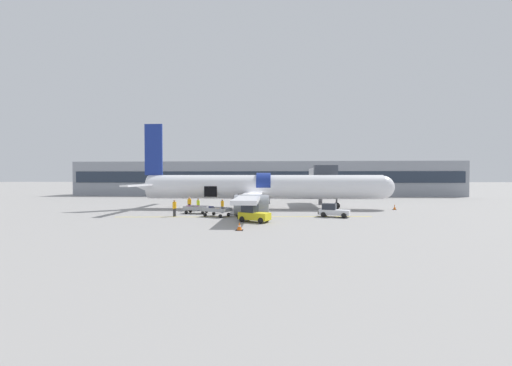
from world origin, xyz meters
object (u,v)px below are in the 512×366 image
object	(u,v)px
ground_crew_loader_a	(189,203)
ground_crew_loader_b	(222,206)
ground_crew_supervisor	(198,204)
baggage_tug_lead	(253,215)
baggage_cart_queued	(217,211)
airplane	(260,188)
ground_crew_driver	(174,208)
baggage_cart_loading	(196,210)
baggage_tug_mid	(333,211)

from	to	relation	value
ground_crew_loader_a	ground_crew_loader_b	world-z (taller)	ground_crew_loader_a
ground_crew_loader_b	ground_crew_supervisor	size ratio (longest dim) A/B	1.05
baggage_tug_lead	ground_crew_loader_a	world-z (taller)	ground_crew_loader_a
ground_crew_loader_b	ground_crew_supervisor	distance (m)	4.02
ground_crew_supervisor	ground_crew_loader_b	bearing A→B (deg)	-30.84
baggage_tug_lead	baggage_cart_queued	xyz separation A→B (m)	(-4.20, 3.86, -0.15)
ground_crew_loader_b	ground_crew_supervisor	xyz separation A→B (m)	(-3.45, 2.06, -0.04)
airplane	ground_crew_driver	world-z (taller)	airplane
baggage_cart_loading	ground_crew_driver	xyz separation A→B (m)	(-1.72, -2.92, 0.51)
baggage_tug_lead	ground_crew_driver	bearing A→B (deg)	157.09
baggage_tug_lead	ground_crew_driver	xyz separation A→B (m)	(-8.90, 3.76, 0.25)
baggage_cart_loading	baggage_tug_lead	bearing A→B (deg)	-42.96
baggage_cart_queued	ground_crew_loader_a	distance (m)	7.32
ground_crew_supervisor	ground_crew_driver	bearing A→B (deg)	-102.57
baggage_cart_loading	ground_crew_loader_b	distance (m)	3.10
baggage_cart_queued	ground_crew_loader_b	distance (m)	3.53
baggage_tug_mid	ground_crew_loader_b	xyz separation A→B (m)	(-12.60, 3.15, 0.24)
airplane	ground_crew_loader_a	distance (m)	9.59
baggage_tug_lead	baggage_cart_loading	world-z (taller)	baggage_tug_lead
baggage_cart_queued	ground_crew_supervisor	xyz separation A→B (m)	(-3.44, 5.57, 0.27)
baggage_tug_lead	baggage_cart_queued	distance (m)	5.71
baggage_tug_mid	ground_crew_loader_a	world-z (taller)	ground_crew_loader_a
baggage_cart_queued	ground_crew_supervisor	world-z (taller)	ground_crew_supervisor
airplane	ground_crew_loader_b	xyz separation A→B (m)	(-4.29, -5.19, -1.97)
baggage_cart_loading	baggage_tug_mid	bearing A→B (deg)	-8.96
airplane	baggage_cart_loading	xyz separation A→B (m)	(-7.28, -5.88, -2.38)
baggage_tug_mid	baggage_cart_queued	bearing A→B (deg)	-178.35
ground_crew_loader_a	ground_crew_driver	world-z (taller)	ground_crew_driver
airplane	baggage_tug_mid	distance (m)	11.98
ground_crew_loader_b	ground_crew_driver	world-z (taller)	ground_crew_driver
baggage_tug_lead	ground_crew_loader_b	xyz separation A→B (m)	(-4.19, 7.38, 0.16)
baggage_tug_lead	ground_crew_loader_b	world-z (taller)	baggage_tug_lead
baggage_tug_lead	airplane	bearing A→B (deg)	89.56
baggage_tug_mid	baggage_cart_queued	world-z (taller)	baggage_tug_mid
ground_crew_loader_b	baggage_tug_mid	bearing A→B (deg)	-14.03
ground_crew_loader_a	baggage_cart_queued	bearing A→B (deg)	-50.94
airplane	ground_crew_loader_b	bearing A→B (deg)	-129.56
baggage_cart_queued	ground_crew_supervisor	distance (m)	6.55
baggage_tug_mid	ground_crew_driver	distance (m)	17.32
airplane	ground_crew_driver	xyz separation A→B (m)	(-9.00, -8.80, -1.88)
baggage_cart_loading	ground_crew_loader_b	world-z (taller)	ground_crew_loader_b
baggage_cart_queued	ground_crew_driver	world-z (taller)	ground_crew_driver
ground_crew_loader_b	ground_crew_supervisor	world-z (taller)	ground_crew_loader_b
baggage_tug_lead	baggage_cart_queued	size ratio (longest dim) A/B	0.88
baggage_cart_loading	ground_crew_supervisor	size ratio (longest dim) A/B	2.42
ground_crew_loader_a	ground_crew_driver	xyz separation A→B (m)	(-0.10, -5.78, 0.02)
ground_crew_driver	ground_crew_loader_b	bearing A→B (deg)	37.48
airplane	baggage_cart_loading	bearing A→B (deg)	-141.07
ground_crew_driver	ground_crew_supervisor	size ratio (longest dim) A/B	1.16
airplane	ground_crew_supervisor	xyz separation A→B (m)	(-7.74, -3.13, -2.01)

